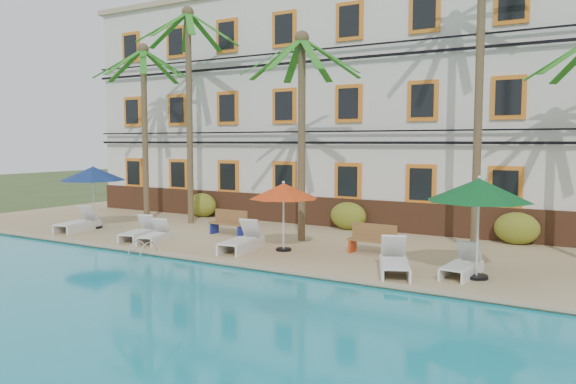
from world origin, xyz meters
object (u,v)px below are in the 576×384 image
Objects in this scene: umbrella_red at (284,191)px; lounger_d at (242,241)px; palm_a at (144,107)px; umbrella_green at (479,191)px; palm_c at (302,106)px; umbrella_blue at (93,174)px; lounger_c at (155,235)px; lounger_e at (394,262)px; pool_ladder at (143,253)px; palm_b at (189,87)px; lounger_f at (462,265)px; palm_d at (480,46)px; lounger_a at (78,223)px; bench_left at (229,222)px; bench_right at (373,239)px; lounger_b at (140,232)px.

lounger_d is (-1.15, -0.67, -1.60)m from umbrella_red.
palm_a is 2.94× the size of umbrella_green.
umbrella_red is (8.97, -2.94, -3.09)m from palm_a.
palm_c is 3.44× the size of lounger_d.
lounger_c is at bearing -14.15° from umbrella_blue.
umbrella_red is 1.03× the size of lounger_e.
lounger_e reaches higher than lounger_d.
lounger_c is 1.85m from pool_ladder.
umbrella_red is (6.59, -3.17, -3.85)m from palm_b.
lounger_d is 6.92m from lounger_f.
palm_d reaches higher than lounger_e.
palm_c is at bearing 159.06° from umbrella_green.
lounger_a reaches higher than lounger_c.
palm_b is at bearing 163.52° from umbrella_green.
palm_b reaches higher than lounger_d.
lounger_e is at bearing -2.28° from lounger_a.
palm_b is 8.27m from umbrella_red.
pool_ladder is (-3.20, -4.50, -4.72)m from palm_c.
umbrella_blue is 1.15× the size of umbrella_red.
lounger_f is 9.37m from bench_left.
palm_d is 15.98m from lounger_a.
lounger_f is 9.62m from pool_ladder.
bench_left reaches higher than lounger_c.
lounger_e reaches higher than lounger_f.
palm_d is 4.58× the size of umbrella_red.
umbrella_red reaches higher than lounger_a.
bench_right is (11.66, 1.69, 0.16)m from lounger_a.
lounger_a is at bearing 160.84° from pool_ladder.
lounger_a is 1.20× the size of lounger_c.
palm_a is at bearing 89.14° from umbrella_blue.
lounger_d is (-6.46, -3.59, -6.10)m from palm_d.
palm_d is 6.81× the size of bench_right.
palm_b is 5.16× the size of lounger_c.
umbrella_red reaches higher than bench_right.
pool_ladder is (5.39, -2.67, -2.19)m from umbrella_blue.
bench_left is 2.03× the size of pool_ladder.
palm_d is at bearing 29.08° from lounger_d.
lounger_e is (4.18, -1.24, -1.60)m from umbrella_red.
palm_a is 14.35m from palm_d.
lounger_b is at bearing -16.35° from umbrella_blue.
umbrella_red reaches higher than lounger_d.
umbrella_blue is at bearing -90.86° from palm_a.
palm_c is at bearing 158.73° from lounger_f.
lounger_e is at bearing -16.51° from umbrella_red.
umbrella_blue is (-2.42, -3.09, -3.57)m from palm_b.
palm_c is 7.27m from lounger_b.
bench_right is at bearing 154.68° from lounger_f.
palm_d is 5.82× the size of lounger_c.
palm_c is 3.96× the size of lounger_f.
palm_a reaches higher than umbrella_red.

